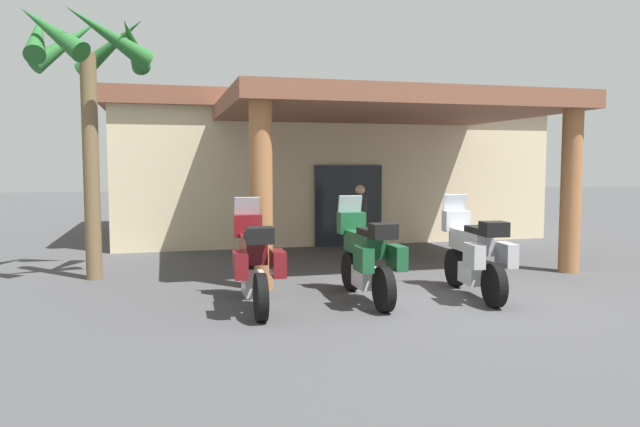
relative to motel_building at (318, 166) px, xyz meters
The scene contains 7 objects.
ground_plane 9.62m from the motel_building, 89.48° to the right, with size 80.00×80.00×0.00m, color #424244.
motel_building is the anchor object (origin of this frame).
motorcycle_maroon 10.07m from the motel_building, 108.38° to the right, with size 0.70×2.21×1.61m.
motorcycle_green 9.56m from the motel_building, 98.33° to the right, with size 0.71×2.21×1.61m.
motorcycle_silver 9.58m from the motel_building, 87.56° to the right, with size 0.73×2.21×1.61m.
pedestrian 5.31m from the motel_building, 92.23° to the right, with size 0.32×0.51×1.66m.
palm_tree_roadside 8.92m from the motel_building, 131.47° to the right, with size 2.43×2.50×5.07m.
Camera 1 is at (-4.27, -8.77, 2.13)m, focal length 33.52 mm.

